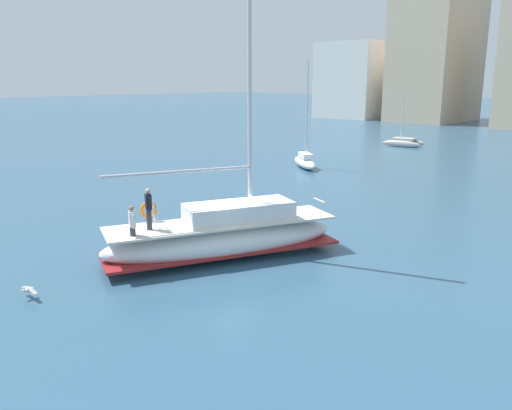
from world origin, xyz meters
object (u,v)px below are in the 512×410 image
moored_sloop_far (305,161)px  seagull (29,290)px  moored_cutter_right (404,141)px  main_sailboat (224,235)px

moored_sloop_far → seagull: 28.38m
moored_cutter_right → seagull: size_ratio=6.27×
moored_sloop_far → moored_cutter_right: 18.28m
moored_cutter_right → seagull: 46.19m
moored_sloop_far → moored_cutter_right: (-0.60, 18.27, -0.07)m
seagull → moored_sloop_far: bearing=108.7°
seagull → main_sailboat: bearing=76.3°
main_sailboat → moored_sloop_far: size_ratio=1.54×
main_sailboat → moored_cutter_right: 39.67m
moored_sloop_far → moored_cutter_right: size_ratio=1.43×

